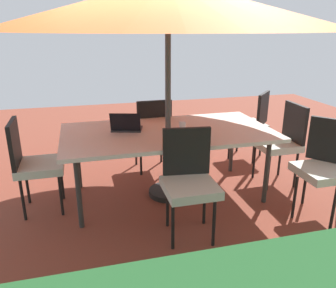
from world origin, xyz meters
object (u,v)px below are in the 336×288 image
Objects in this scene: chair_west at (282,140)px; chair_north at (189,178)px; chair_southwest at (251,122)px; chair_east at (33,161)px; chair_northwest at (325,164)px; cup at (183,126)px; chair_south at (152,131)px; patio_umbrella at (168,5)px; laptop at (126,127)px; dining_table at (168,135)px.

chair_west is 1.60m from chair_north.
chair_southwest and chair_north have the same top height.
chair_west is at bearing 35.32° from chair_north.
chair_northwest is at bearing -106.55° from chair_east.
cup is at bearing -161.10° from chair_northwest.
chair_south is at bearing -76.66° from cup.
patio_umbrella is 1.67m from chair_north.
chair_north is at bearing 132.02° from laptop.
chair_northwest is at bearing 0.69° from chair_west.
patio_umbrella reaches higher than chair_north.
cup is (-0.16, 0.02, -1.21)m from patio_umbrella.
chair_northwest is at bearing 150.47° from patio_umbrella.
chair_west is at bearing 140.00° from chair_northwest.
dining_table is 6.02× the size of laptop.
patio_umbrella is (0.00, 0.00, 1.30)m from dining_table.
dining_table is at bearing -177.88° from laptop.
laptop reaches higher than chair_north.
chair_southwest is 9.97× the size of cup.
chair_southwest is at bearing -150.58° from patio_umbrella.
patio_umbrella is at bearing -16.08° from chair_southwest.
laptop is 0.61m from cup.
chair_northwest reaches higher than cup.
patio_umbrella is 2.04m from chair_east.
chair_south is at bearing -107.37° from laptop.
patio_umbrella is 3.46× the size of chair_southwest.
patio_umbrella is 3.46× the size of chair_northwest.
chair_northwest reaches higher than dining_table.
dining_table is 2.30× the size of chair_southwest.
laptop reaches higher than chair_southwest.
chair_southwest is 2.61× the size of laptop.
chair_east is 2.81m from chair_west.
cup is (1.28, 0.83, 0.27)m from chair_southwest.
dining_table is 0.18m from cup.
cup is at bearing -12.47° from chair_southwest.
chair_west is (-1.41, 0.02, -0.17)m from dining_table.
chair_south is at bearing -42.54° from chair_southwest.
chair_east is at bearing 157.84° from chair_north.
cup reaches higher than dining_table.
patio_umbrella reaches higher than cup.
laptop reaches higher than chair_south.
chair_northwest is at bearing 148.18° from cup.
chair_southwest is 1.55m from cup.
chair_northwest and chair_south have the same top height.
chair_southwest is 1.46m from chair_south.
cup is (-0.16, -0.75, 0.27)m from chair_north.
chair_south is 2.61× the size of laptop.
dining_table is 2.30× the size of chair_northwest.
patio_umbrella is 1.65m from chair_south.
laptop is at bearing -92.43° from chair_west.
chair_southwest is 2.14m from chair_north.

